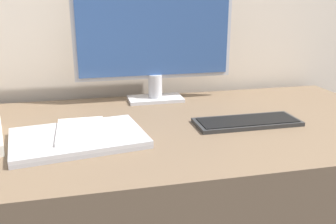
{
  "coord_description": "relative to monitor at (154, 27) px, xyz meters",
  "views": [
    {
      "loc": [
        -0.23,
        -0.89,
        1.09
      ],
      "look_at": [
        -0.0,
        0.08,
        0.78
      ],
      "focal_mm": 40.0,
      "sensor_mm": 36.0,
      "label": 1
    }
  ],
  "objects": [
    {
      "name": "ereader",
      "position": [
        -0.27,
        -0.34,
        -0.24
      ],
      "size": [
        0.13,
        0.2,
        0.01
      ],
      "color": "white",
      "rests_on": "laptop"
    },
    {
      "name": "monitor",
      "position": [
        0.0,
        0.0,
        0.0
      ],
      "size": [
        0.57,
        0.11,
        0.49
      ],
      "color": "#B7B7BC",
      "rests_on": "desk"
    },
    {
      "name": "laptop",
      "position": [
        -0.28,
        -0.36,
        -0.25
      ],
      "size": [
        0.37,
        0.28,
        0.02
      ],
      "color": "#A3A3A8",
      "rests_on": "desk"
    },
    {
      "name": "keyboard",
      "position": [
        0.22,
        -0.33,
        -0.26
      ],
      "size": [
        0.32,
        0.12,
        0.01
      ],
      "color": "#282828",
      "rests_on": "desk"
    }
  ]
}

